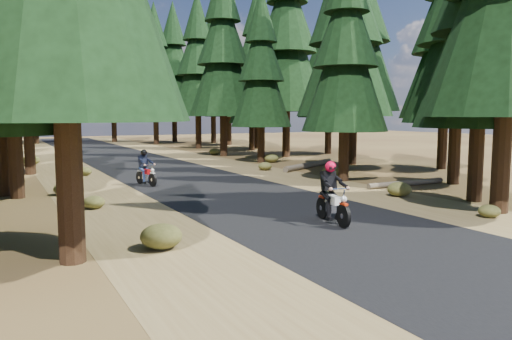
{
  "coord_description": "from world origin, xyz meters",
  "views": [
    {
      "loc": [
        -7.92,
        -13.55,
        2.97
      ],
      "look_at": [
        0.0,
        1.5,
        1.1
      ],
      "focal_mm": 35.0,
      "sensor_mm": 36.0,
      "label": 1
    }
  ],
  "objects_px": {
    "rider_lead": "(333,203)",
    "rider_follow": "(146,173)",
    "log_far": "(406,183)",
    "log_near": "(309,165)"
  },
  "relations": [
    {
      "from": "rider_lead",
      "to": "rider_follow",
      "type": "bearing_deg",
      "value": -66.53
    },
    {
      "from": "log_far",
      "to": "rider_lead",
      "type": "xyz_separation_m",
      "value": [
        -7.16,
        -4.51,
        0.45
      ]
    },
    {
      "from": "log_far",
      "to": "rider_lead",
      "type": "distance_m",
      "value": 8.47
    },
    {
      "from": "log_far",
      "to": "rider_lead",
      "type": "bearing_deg",
      "value": -149.1
    },
    {
      "from": "log_near",
      "to": "rider_lead",
      "type": "bearing_deg",
      "value": -152.37
    },
    {
      "from": "rider_lead",
      "to": "log_far",
      "type": "bearing_deg",
      "value": -138.73
    },
    {
      "from": "log_far",
      "to": "rider_follow",
      "type": "distance_m",
      "value": 11.02
    },
    {
      "from": "log_far",
      "to": "rider_follow",
      "type": "relative_size",
      "value": 2.35
    },
    {
      "from": "log_near",
      "to": "rider_lead",
      "type": "height_order",
      "value": "rider_lead"
    },
    {
      "from": "log_near",
      "to": "log_far",
      "type": "xyz_separation_m",
      "value": [
        -0.49,
        -8.05,
        -0.04
      ]
    }
  ]
}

